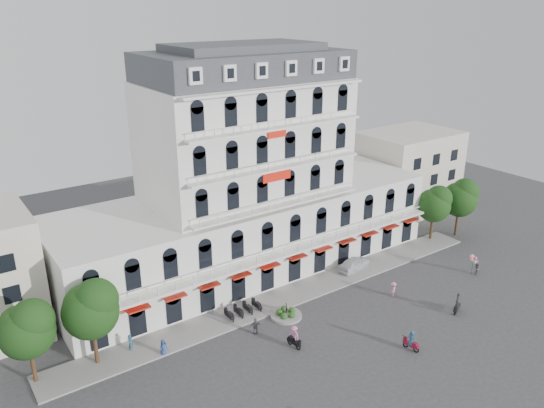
{
  "coord_description": "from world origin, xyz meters",
  "views": [
    {
      "loc": [
        -30.62,
        -30.87,
        29.56
      ],
      "look_at": [
        -1.94,
        10.0,
        10.7
      ],
      "focal_mm": 35.0,
      "sensor_mm": 36.0,
      "label": 1
    }
  ],
  "objects_px": {
    "rider_northeast": "(458,303)",
    "rider_east": "(411,340)",
    "parked_car": "(354,264)",
    "rider_center": "(294,336)",
    "balloon_vendor": "(475,265)"
  },
  "relations": [
    {
      "from": "rider_northeast",
      "to": "balloon_vendor",
      "type": "distance_m",
      "value": 9.36
    },
    {
      "from": "parked_car",
      "to": "rider_center",
      "type": "height_order",
      "value": "rider_center"
    },
    {
      "from": "rider_northeast",
      "to": "rider_east",
      "type": "bearing_deg",
      "value": -11.67
    },
    {
      "from": "rider_center",
      "to": "balloon_vendor",
      "type": "height_order",
      "value": "balloon_vendor"
    },
    {
      "from": "rider_east",
      "to": "parked_car",
      "type": "bearing_deg",
      "value": -33.51
    },
    {
      "from": "rider_east",
      "to": "rider_center",
      "type": "distance_m",
      "value": 10.66
    },
    {
      "from": "rider_center",
      "to": "rider_east",
      "type": "bearing_deg",
      "value": 44.67
    },
    {
      "from": "parked_car",
      "to": "rider_center",
      "type": "distance_m",
      "value": 17.04
    },
    {
      "from": "rider_east",
      "to": "balloon_vendor",
      "type": "distance_m",
      "value": 18.03
    },
    {
      "from": "rider_east",
      "to": "rider_center",
      "type": "xyz_separation_m",
      "value": [
        -8.49,
        6.45,
        0.21
      ]
    },
    {
      "from": "rider_east",
      "to": "rider_northeast",
      "type": "bearing_deg",
      "value": -89.1
    },
    {
      "from": "rider_northeast",
      "to": "balloon_vendor",
      "type": "xyz_separation_m",
      "value": [
        8.48,
        3.96,
        0.15
      ]
    },
    {
      "from": "parked_car",
      "to": "rider_center",
      "type": "relative_size",
      "value": 2.05
    },
    {
      "from": "parked_car",
      "to": "balloon_vendor",
      "type": "bearing_deg",
      "value": -140.59
    },
    {
      "from": "rider_northeast",
      "to": "balloon_vendor",
      "type": "relative_size",
      "value": 0.94
    }
  ]
}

